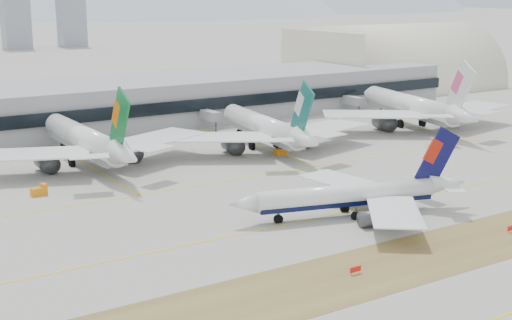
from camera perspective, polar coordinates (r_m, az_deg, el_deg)
ground at (r=147.96m, az=2.96°, el=-4.31°), size 3000.00×3000.00×0.00m
apron_markings at (r=111.48m, az=19.54°, el=-11.18°), size 360.00×122.22×0.06m
taxiing_airliner at (r=146.90m, az=7.88°, el=-2.81°), size 51.68×44.09×17.66m
widebody_eva at (r=192.23m, az=-13.36°, el=1.44°), size 67.00×65.26×23.87m
widebody_cathay at (r=206.32m, az=0.79°, el=2.54°), size 63.81×63.01×22.98m
widebody_china_air at (r=245.39m, az=12.53°, el=4.11°), size 69.42×69.05×25.34m
terminal at (r=246.58m, az=-12.70°, el=4.32°), size 280.00×43.10×15.00m
hangar at (r=346.86m, az=10.94°, el=5.72°), size 91.00×60.00×60.00m
hold_sign_left at (r=118.01m, az=7.96°, el=-8.66°), size 2.20×0.15×1.35m
hold_sign_right at (r=144.83m, az=19.77°, el=-5.14°), size 2.20×0.15×1.35m
gse_c at (r=200.46m, az=2.00°, el=0.73°), size 3.55×2.00×2.60m
gse_b at (r=167.74m, az=-16.93°, el=-2.37°), size 3.55×2.00×2.60m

